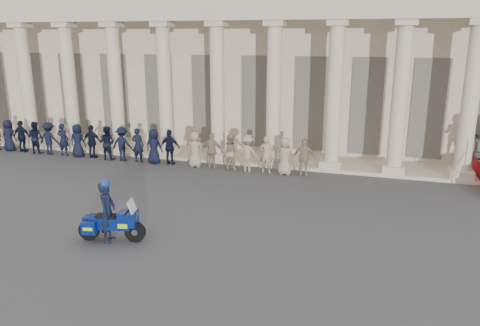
% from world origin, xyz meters
% --- Properties ---
extents(ground, '(90.00, 90.00, 0.00)m').
position_xyz_m(ground, '(0.00, 0.00, 0.00)').
color(ground, '#39393B').
rests_on(ground, ground).
extents(building, '(40.00, 12.50, 9.00)m').
position_xyz_m(building, '(-0.00, 14.74, 4.52)').
color(building, tan).
rests_on(building, ground).
extents(officer_rank, '(17.62, 0.60, 1.60)m').
position_xyz_m(officer_rank, '(-5.58, 6.75, 0.80)').
color(officer_rank, black).
rests_on(officer_rank, ground).
extents(motorcycle, '(1.93, 0.95, 1.25)m').
position_xyz_m(motorcycle, '(-1.20, -1.20, 0.54)').
color(motorcycle, black).
rests_on(motorcycle, ground).
extents(rider, '(0.54, 0.71, 1.85)m').
position_xyz_m(rider, '(-1.30, -1.22, 0.91)').
color(rider, black).
rests_on(rider, ground).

